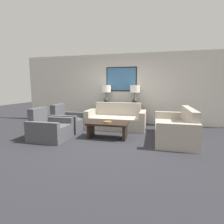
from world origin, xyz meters
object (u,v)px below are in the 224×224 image
at_px(table_lamp_right, 135,91).
at_px(armchair_near_camera, 49,129).
at_px(console_table, 120,114).
at_px(couch_by_back_wall, 116,120).
at_px(decorative_bowl, 108,122).
at_px(armchair_near_back_wall, 67,122).
at_px(table_lamp_left, 106,91).
at_px(couch_by_side, 175,129).
at_px(coffee_table, 107,127).

xyz_separation_m(table_lamp_right, armchair_near_camera, (-2.03, -2.39, -0.98)).
height_order(console_table, couch_by_back_wall, couch_by_back_wall).
height_order(decorative_bowl, armchair_near_back_wall, armchair_near_back_wall).
bearing_deg(console_table, armchair_near_camera, -121.73).
xyz_separation_m(table_lamp_left, armchair_near_back_wall, (-0.93, -1.39, -0.98)).
bearing_deg(couch_by_back_wall, couch_by_side, -25.44).
xyz_separation_m(coffee_table, armchair_near_camera, (-1.49, -0.50, -0.04)).
bearing_deg(decorative_bowl, armchair_near_back_wall, 160.19).
bearing_deg(armchair_near_camera, table_lamp_left, 68.68).
bearing_deg(armchair_near_camera, console_table, 58.27).
height_order(console_table, coffee_table, console_table).
xyz_separation_m(table_lamp_left, coffee_table, (0.56, -1.89, -0.94)).
relative_size(armchair_near_back_wall, armchair_near_camera, 1.00).
xyz_separation_m(table_lamp_left, armchair_near_camera, (-0.93, -2.39, -0.98)).
xyz_separation_m(console_table, armchair_near_camera, (-1.48, -2.39, -0.11)).
bearing_deg(console_table, coffee_table, -89.66).
height_order(console_table, table_lamp_right, table_lamp_right).
xyz_separation_m(couch_by_side, decorative_bowl, (-1.80, -0.35, 0.17)).
height_order(console_table, table_lamp_left, table_lamp_left).
xyz_separation_m(couch_by_back_wall, armchair_near_back_wall, (-1.48, -0.68, -0.01)).
bearing_deg(armchair_near_back_wall, coffee_table, -18.66).
bearing_deg(decorative_bowl, couch_by_back_wall, 91.20).
relative_size(table_lamp_right, armchair_near_back_wall, 0.77).
relative_size(table_lamp_right, coffee_table, 0.63).
distance_m(console_table, coffee_table, 1.89).
relative_size(table_lamp_left, decorative_bowl, 3.26).
height_order(table_lamp_left, decorative_bowl, table_lamp_left).
height_order(console_table, couch_by_side, couch_by_side).
distance_m(armchair_near_back_wall, armchair_near_camera, 1.01).
distance_m(table_lamp_right, couch_by_back_wall, 1.32).
relative_size(console_table, couch_by_back_wall, 0.79).
bearing_deg(armchair_near_back_wall, table_lamp_right, 34.39).
distance_m(coffee_table, decorative_bowl, 0.15).
xyz_separation_m(table_lamp_left, decorative_bowl, (0.57, -1.93, -0.80)).
distance_m(table_lamp_left, couch_by_back_wall, 1.32).
xyz_separation_m(coffee_table, armchair_near_back_wall, (-1.49, 0.50, -0.04)).
relative_size(table_lamp_left, coffee_table, 0.63).
distance_m(table_lamp_right, couch_by_side, 2.25).
height_order(table_lamp_left, table_lamp_right, same).
bearing_deg(couch_by_back_wall, coffee_table, -89.46).
bearing_deg(couch_by_side, armchair_near_back_wall, 176.75).
relative_size(table_lamp_left, table_lamp_right, 1.00).
xyz_separation_m(decorative_bowl, armchair_near_back_wall, (-1.51, 0.54, -0.18)).
height_order(couch_by_back_wall, armchair_near_camera, couch_by_back_wall).
relative_size(coffee_table, decorative_bowl, 5.15).
distance_m(table_lamp_right, decorative_bowl, 2.15).
relative_size(console_table, decorative_bowl, 7.26).
height_order(couch_by_back_wall, couch_by_side, same).
bearing_deg(coffee_table, armchair_near_back_wall, 161.34).
distance_m(decorative_bowl, armchair_near_back_wall, 1.61).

